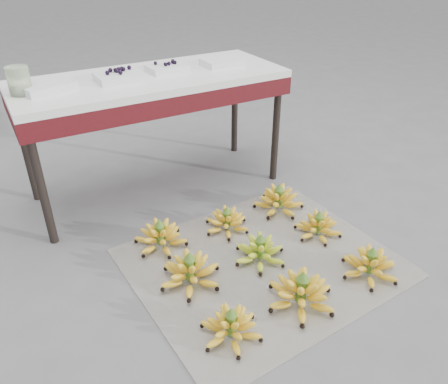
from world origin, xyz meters
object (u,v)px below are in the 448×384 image
bunch_back_left (161,237)px  tray_right (167,68)px  bunch_mid_left (190,272)px  bunch_mid_center (260,251)px  bunch_mid_right (318,226)px  newspaper_mat (262,262)px  bunch_back_right (279,201)px  bunch_front_right (370,265)px  bunch_front_left (231,327)px  bunch_front_center (301,293)px  tray_left (119,76)px  vendor_table (152,90)px  bunch_back_center (227,222)px  glass_jar (19,81)px  tray_far_left (47,87)px  tray_far_right (222,62)px

bunch_back_left → tray_right: bearing=47.3°
bunch_mid_left → bunch_mid_center: (0.38, -0.03, -0.01)m
bunch_mid_left → bunch_mid_right: 0.77m
newspaper_mat → bunch_back_right: (0.36, 0.36, 0.06)m
bunch_back_left → bunch_front_right: bearing=-55.0°
bunch_front_left → bunch_back_left: (-0.01, 0.71, 0.00)m
bunch_front_center → tray_left: size_ratio=1.55×
bunch_mid_center → bunch_front_right: bearing=-37.4°
bunch_mid_center → bunch_back_left: bunch_back_left is taller
bunch_mid_right → vendor_table: size_ratio=0.17×
bunch_front_left → bunch_front_center: 0.36m
newspaper_mat → bunch_front_left: bunch_front_left is taller
bunch_front_right → bunch_back_left: 1.06m
bunch_front_right → tray_left: size_ratio=1.36×
bunch_front_left → bunch_mid_center: bearing=33.7°
bunch_front_left → bunch_back_center: size_ratio=0.98×
bunch_front_center → tray_left: 1.49m
bunch_front_center → bunch_front_right: (0.41, -0.01, -0.01)m
bunch_back_center → bunch_front_center: bearing=-76.4°
bunch_mid_right → glass_jar: (-1.24, 0.91, 0.75)m
bunch_back_left → bunch_back_right: size_ratio=0.88×
newspaper_mat → tray_far_left: size_ratio=4.31×
bunch_mid_center → tray_left: size_ratio=1.12×
vendor_table → tray_far_left: 0.57m
bunch_mid_center → tray_left: (-0.34, 0.93, 0.70)m
bunch_front_center → tray_far_right: tray_far_right is taller
glass_jar → tray_left: bearing=-0.6°
bunch_mid_left → glass_jar: glass_jar is taller
bunch_mid_center → tray_right: 1.20m
bunch_back_left → tray_far_left: 0.96m
bunch_front_left → glass_jar: bearing=100.6°
bunch_mid_left → tray_left: tray_left is taller
tray_left → bunch_front_left: bearing=-91.7°
newspaper_mat → vendor_table: size_ratio=0.81×
bunch_front_center → vendor_table: vendor_table is taller
newspaper_mat → tray_far_right: size_ratio=5.19×
tray_far_right → newspaper_mat: bearing=-108.0°
tray_right → glass_jar: size_ratio=1.70×
bunch_front_left → bunch_back_right: 1.01m
bunch_back_right → tray_right: bearing=99.5°
glass_jar → bunch_mid_left: bearing=-63.1°
newspaper_mat → tray_right: (-0.04, 1.00, 0.76)m
bunch_mid_center → bunch_front_center: bearing=-88.0°
bunch_back_left → vendor_table: (0.24, 0.59, 0.59)m
bunch_front_center → tray_far_left: size_ratio=1.36×
vendor_table → glass_jar: size_ratio=11.17×
bunch_mid_center → tray_right: tray_right is taller
tray_left → newspaper_mat: bearing=-70.5°
bunch_front_left → bunch_front_center: bearing=-8.6°
bunch_back_right → tray_far_left: tray_far_left is taller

